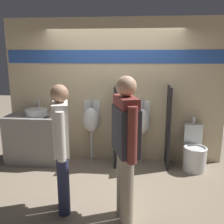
# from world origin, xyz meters

# --- Properties ---
(ground_plane) EXTENTS (16.00, 16.00, 0.00)m
(ground_plane) POSITION_xyz_m (0.00, 0.00, 0.00)
(ground_plane) COLOR gray
(display_wall) EXTENTS (4.13, 0.07, 2.70)m
(display_wall) POSITION_xyz_m (0.00, 0.60, 1.36)
(display_wall) COLOR beige
(display_wall) RESTS_ON ground_plane
(sink_counter) EXTENTS (1.01, 0.56, 0.92)m
(sink_counter) POSITION_xyz_m (-1.51, 0.29, 0.46)
(sink_counter) COLOR gray
(sink_counter) RESTS_ON ground_plane
(sink_basin) EXTENTS (0.41, 0.41, 0.26)m
(sink_basin) POSITION_xyz_m (-1.46, 0.34, 0.98)
(sink_basin) COLOR silver
(sink_basin) RESTS_ON sink_counter
(cell_phone) EXTENTS (0.07, 0.14, 0.01)m
(cell_phone) POSITION_xyz_m (-1.21, 0.17, 0.93)
(cell_phone) COLOR #232328
(cell_phone) RESTS_ON sink_counter
(divider_near_counter) EXTENTS (0.03, 0.47, 1.50)m
(divider_near_counter) POSITION_xyz_m (0.05, 0.33, 0.75)
(divider_near_counter) COLOR black
(divider_near_counter) RESTS_ON ground_plane
(divider_mid) EXTENTS (0.03, 0.47, 1.50)m
(divider_mid) POSITION_xyz_m (1.01, 0.33, 0.75)
(divider_mid) COLOR black
(divider_mid) RESTS_ON ground_plane
(urinal_near_counter) EXTENTS (0.32, 0.27, 1.23)m
(urinal_near_counter) POSITION_xyz_m (-0.43, 0.44, 0.82)
(urinal_near_counter) COLOR silver
(urinal_near_counter) RESTS_ON ground_plane
(urinal_far) EXTENTS (0.32, 0.27, 1.23)m
(urinal_far) POSITION_xyz_m (0.53, 0.44, 0.82)
(urinal_far) COLOR silver
(urinal_far) RESTS_ON ground_plane
(toilet) EXTENTS (0.42, 0.58, 0.93)m
(toilet) POSITION_xyz_m (1.49, 0.25, 0.31)
(toilet) COLOR silver
(toilet) RESTS_ON ground_plane
(person_in_vest) EXTENTS (0.37, 0.61, 1.81)m
(person_in_vest) POSITION_xyz_m (0.30, -1.29, 1.05)
(person_in_vest) COLOR gray
(person_in_vest) RESTS_ON ground_plane
(person_with_lanyard) EXTENTS (0.30, 0.57, 1.69)m
(person_with_lanyard) POSITION_xyz_m (-0.51, -1.20, 0.93)
(person_with_lanyard) COLOR #282D4C
(person_with_lanyard) RESTS_ON ground_plane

